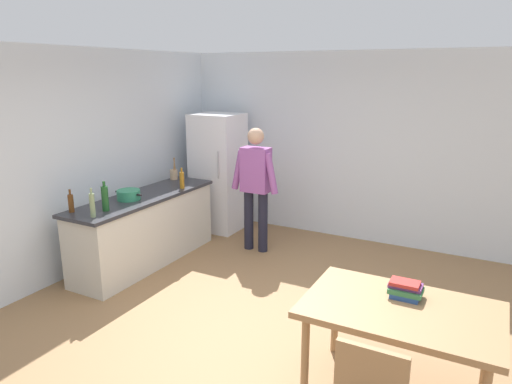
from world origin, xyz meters
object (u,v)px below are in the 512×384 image
object	(u,v)px
bottle_oil_amber	(182,180)
book_stack	(405,289)
person	(256,182)
bottle_beer_brown	(71,203)
refrigerator	(218,173)
bottle_vinegar_tall	(92,205)
utensil_jar	(174,174)
cooking_pot	(129,195)
dining_table	(400,316)
bottle_wine_green	(105,198)

from	to	relation	value
bottle_oil_amber	book_stack	world-z (taller)	bottle_oil_amber
person	bottle_beer_brown	bearing A→B (deg)	-122.92
refrigerator	bottle_beer_brown	distance (m)	2.54
bottle_vinegar_tall	utensil_jar	bearing A→B (deg)	100.64
book_stack	cooking_pot	bearing A→B (deg)	168.45
bottle_beer_brown	bottle_oil_amber	bearing A→B (deg)	73.24
bottle_beer_brown	bottle_oil_amber	world-z (taller)	bottle_oil_amber
refrigerator	book_stack	xyz separation A→B (m)	(3.29, -2.53, -0.09)
dining_table	bottle_vinegar_tall	xyz separation A→B (m)	(-3.27, 0.17, 0.36)
utensil_jar	bottle_oil_amber	distance (m)	0.58
bottle_vinegar_tall	dining_table	bearing A→B (deg)	-2.89
bottle_wine_green	book_stack	bearing A→B (deg)	-3.90
dining_table	book_stack	size ratio (longest dim) A/B	5.56
cooking_pot	person	bearing A→B (deg)	49.84
utensil_jar	book_stack	size ratio (longest dim) A/B	1.27
bottle_vinegar_tall	book_stack	distance (m)	3.27
bottle_vinegar_tall	bottle_beer_brown	bearing A→B (deg)	177.17
bottle_wine_green	bottle_beer_brown	size ratio (longest dim) A/B	1.31
refrigerator	person	xyz separation A→B (m)	(0.95, -0.55, 0.08)
bottle_wine_green	bottle_oil_amber	bearing A→B (deg)	83.57
cooking_pot	bottle_vinegar_tall	size ratio (longest dim) A/B	1.25
person	bottle_oil_amber	distance (m)	0.98
dining_table	cooking_pot	world-z (taller)	cooking_pot
person	dining_table	bearing A→B (deg)	-42.41
utensil_jar	bottle_vinegar_tall	size ratio (longest dim) A/B	1.00
dining_table	bottle_wine_green	bearing A→B (deg)	173.13
dining_table	utensil_jar	distance (m)	4.15
refrigerator	book_stack	world-z (taller)	refrigerator
book_stack	bottle_vinegar_tall	bearing A→B (deg)	-179.84
utensil_jar	book_stack	distance (m)	4.05
utensil_jar	bottle_wine_green	size ratio (longest dim) A/B	0.94
cooking_pot	bottle_oil_amber	size ratio (longest dim) A/B	1.43
bottle_vinegar_tall	refrigerator	bearing A→B (deg)	90.66
utensil_jar	book_stack	world-z (taller)	utensil_jar
bottle_beer_brown	bottle_oil_amber	distance (m)	1.51
bottle_wine_green	bottle_beer_brown	distance (m)	0.37
utensil_jar	bottle_beer_brown	bearing A→B (deg)	-90.14
book_stack	dining_table	bearing A→B (deg)	-87.61
utensil_jar	bottle_vinegar_tall	xyz separation A→B (m)	(0.35, -1.84, 0.06)
person	dining_table	xyz separation A→B (m)	(2.35, -2.15, -0.31)
book_stack	utensil_jar	bearing A→B (deg)	153.08
book_stack	refrigerator	bearing A→B (deg)	142.51
person	dining_table	distance (m)	3.20
cooking_pot	bottle_beer_brown	bearing A→B (deg)	-105.88
refrigerator	dining_table	world-z (taller)	refrigerator
refrigerator	bottle_oil_amber	size ratio (longest dim) A/B	6.43
bottle_wine_green	bottle_beer_brown	world-z (taller)	bottle_wine_green
refrigerator	bottle_beer_brown	size ratio (longest dim) A/B	6.92
person	utensil_jar	xyz separation A→B (m)	(-1.27, -0.14, 0.00)
cooking_pot	bottle_wine_green	bearing A→B (deg)	-77.96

